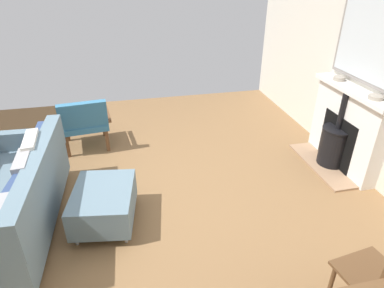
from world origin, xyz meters
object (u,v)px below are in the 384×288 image
at_px(mantel_bowl_near, 339,78).
at_px(sofa, 16,198).
at_px(ottoman, 104,203).
at_px(mantel_bowl_far, 376,97).
at_px(armchair_accent, 84,121).
at_px(fireplace, 343,133).

distance_m(mantel_bowl_near, sofa, 3.77).
xyz_separation_m(mantel_bowl_near, sofa, (3.64, 0.69, -0.67)).
height_order(sofa, ottoman, sofa).
bearing_deg(mantel_bowl_near, sofa, 10.80).
bearing_deg(mantel_bowl_far, mantel_bowl_near, -90.00).
xyz_separation_m(mantel_bowl_far, armchair_accent, (3.12, -1.45, -0.62)).
distance_m(mantel_bowl_far, sofa, 3.71).
height_order(fireplace, ottoman, fireplace).
bearing_deg(ottoman, mantel_bowl_far, -177.33).
relative_size(mantel_bowl_near, armchair_accent, 0.18).
bearing_deg(mantel_bowl_near, ottoman, 15.19).
xyz_separation_m(fireplace, armchair_accent, (3.11, -1.10, -0.02)).
distance_m(mantel_bowl_far, armchair_accent, 3.49).
distance_m(mantel_bowl_near, armchair_accent, 3.28).
bearing_deg(mantel_bowl_near, armchair_accent, -14.45).
distance_m(fireplace, ottoman, 2.91).
bearing_deg(armchair_accent, mantel_bowl_far, 155.08).
bearing_deg(fireplace, ottoman, 9.51).
bearing_deg(sofa, mantel_bowl_far, -179.22).
relative_size(mantel_bowl_far, ottoman, 0.18).
relative_size(mantel_bowl_far, armchair_accent, 0.20).
bearing_deg(fireplace, mantel_bowl_far, 91.51).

